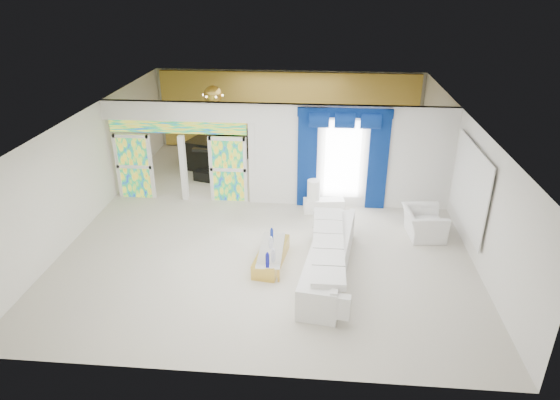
# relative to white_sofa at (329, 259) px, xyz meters

# --- Properties ---
(floor) EXTENTS (12.00, 12.00, 0.00)m
(floor) POSITION_rel_white_sofa_xyz_m (-1.55, 2.70, -0.36)
(floor) COLOR #B7AF9E
(floor) RESTS_ON ground
(dividing_wall) EXTENTS (5.70, 0.18, 3.00)m
(dividing_wall) POSITION_rel_white_sofa_xyz_m (0.60, 3.70, 1.14)
(dividing_wall) COLOR white
(dividing_wall) RESTS_ON ground
(dividing_header) EXTENTS (4.30, 0.18, 0.55)m
(dividing_header) POSITION_rel_white_sofa_xyz_m (-4.40, 3.70, 2.36)
(dividing_header) COLOR white
(dividing_header) RESTS_ON dividing_wall
(stained_panel_left) EXTENTS (0.95, 0.04, 2.00)m
(stained_panel_left) POSITION_rel_white_sofa_xyz_m (-5.82, 3.70, 0.64)
(stained_panel_left) COLOR #994C3F
(stained_panel_left) RESTS_ON ground
(stained_panel_right) EXTENTS (0.95, 0.04, 2.00)m
(stained_panel_right) POSITION_rel_white_sofa_xyz_m (-2.97, 3.70, 0.64)
(stained_panel_right) COLOR #994C3F
(stained_panel_right) RESTS_ON ground
(stained_transom) EXTENTS (4.00, 0.05, 0.35)m
(stained_transom) POSITION_rel_white_sofa_xyz_m (-4.40, 3.70, 1.89)
(stained_transom) COLOR #994C3F
(stained_transom) RESTS_ON dividing_header
(window_pane) EXTENTS (1.00, 0.02, 2.30)m
(window_pane) POSITION_rel_white_sofa_xyz_m (0.35, 3.60, 1.09)
(window_pane) COLOR white
(window_pane) RESTS_ON dividing_wall
(blue_drape_left) EXTENTS (0.55, 0.10, 2.80)m
(blue_drape_left) POSITION_rel_white_sofa_xyz_m (-0.65, 3.57, 1.04)
(blue_drape_left) COLOR #04164C
(blue_drape_left) RESTS_ON ground
(blue_drape_right) EXTENTS (0.55, 0.10, 2.80)m
(blue_drape_right) POSITION_rel_white_sofa_xyz_m (1.35, 3.57, 1.04)
(blue_drape_right) COLOR #04164C
(blue_drape_right) RESTS_ON ground
(blue_pelmet) EXTENTS (2.60, 0.12, 0.25)m
(blue_pelmet) POSITION_rel_white_sofa_xyz_m (0.35, 3.57, 2.46)
(blue_pelmet) COLOR #04164C
(blue_pelmet) RESTS_ON dividing_wall
(wall_mirror) EXTENTS (0.04, 2.70, 1.90)m
(wall_mirror) POSITION_rel_white_sofa_xyz_m (3.39, 1.70, 1.19)
(wall_mirror) COLOR white
(wall_mirror) RESTS_ON ground
(gold_curtains) EXTENTS (9.70, 0.12, 2.90)m
(gold_curtains) POSITION_rel_white_sofa_xyz_m (-1.55, 8.60, 1.14)
(gold_curtains) COLOR gold
(gold_curtains) RESTS_ON ground
(white_sofa) EXTENTS (1.34, 3.86, 0.72)m
(white_sofa) POSITION_rel_white_sofa_xyz_m (0.00, 0.00, 0.00)
(white_sofa) COLOR silver
(white_sofa) RESTS_ON ground
(coffee_table) EXTENTS (0.77, 1.69, 0.36)m
(coffee_table) POSITION_rel_white_sofa_xyz_m (-1.35, 0.30, -0.18)
(coffee_table) COLOR gold
(coffee_table) RESTS_ON ground
(console_table) EXTENTS (1.19, 0.50, 0.38)m
(console_table) POSITION_rel_white_sofa_xyz_m (-0.13, 3.17, -0.17)
(console_table) COLOR white
(console_table) RESTS_ON ground
(table_lamp) EXTENTS (0.36, 0.36, 0.58)m
(table_lamp) POSITION_rel_white_sofa_xyz_m (-0.43, 3.17, 0.31)
(table_lamp) COLOR white
(table_lamp) RESTS_ON console_table
(armchair) EXTENTS (1.08, 1.21, 0.73)m
(armchair) POSITION_rel_white_sofa_xyz_m (2.47, 1.97, 0.01)
(armchair) COLOR silver
(armchair) RESTS_ON ground
(grand_piano) EXTENTS (2.05, 2.37, 1.02)m
(grand_piano) POSITION_rel_white_sofa_xyz_m (-3.92, 6.74, 0.15)
(grand_piano) COLOR black
(grand_piano) RESTS_ON ground
(piano_bench) EXTENTS (1.04, 0.64, 0.32)m
(piano_bench) POSITION_rel_white_sofa_xyz_m (-3.92, 5.14, -0.20)
(piano_bench) COLOR black
(piano_bench) RESTS_ON ground
(tv_console) EXTENTS (0.62, 0.57, 0.85)m
(tv_console) POSITION_rel_white_sofa_xyz_m (-6.26, 4.91, 0.07)
(tv_console) COLOR #A68B53
(tv_console) RESTS_ON ground
(chandelier) EXTENTS (0.60, 0.60, 0.60)m
(chandelier) POSITION_rel_white_sofa_xyz_m (-3.85, 6.10, 2.29)
(chandelier) COLOR gold
(chandelier) RESTS_ON ceiling
(decanters) EXTENTS (0.22, 1.31, 0.23)m
(decanters) POSITION_rel_white_sofa_xyz_m (-1.36, 0.24, 0.09)
(decanters) COLOR navy
(decanters) RESTS_ON coffee_table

